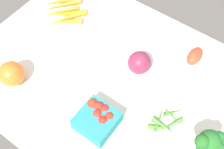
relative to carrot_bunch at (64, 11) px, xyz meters
The scene contains 8 objects.
tablecloth 37.60cm from the carrot_bunch, 158.37° to the left, with size 104.00×76.00×2.00cm, color white.
carrot_bunch is the anchor object (origin of this frame).
heirloom_tomato_orange 36.25cm from the carrot_bunch, 102.26° to the left, with size 8.97×8.97×8.97cm, color orange.
red_onion_center 41.06cm from the carrot_bunch, behind, with size 8.36×8.36×8.36cm, color #842848.
broccoli_head 76.43cm from the carrot_bunch, 165.30° to the left, with size 8.94×9.23×11.27cm.
berry_basket 51.65cm from the carrot_bunch, 143.45° to the left, with size 11.93×11.93×6.86cm.
roma_tomato 55.87cm from the carrot_bunch, 169.39° to the right, with size 8.59×4.97×4.97cm, color #DE4329.
okra_pile 62.10cm from the carrot_bunch, 163.14° to the left, with size 8.92×13.16×1.99cm.
Camera 1 is at (-33.09, 45.54, 90.51)cm, focal length 46.83 mm.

